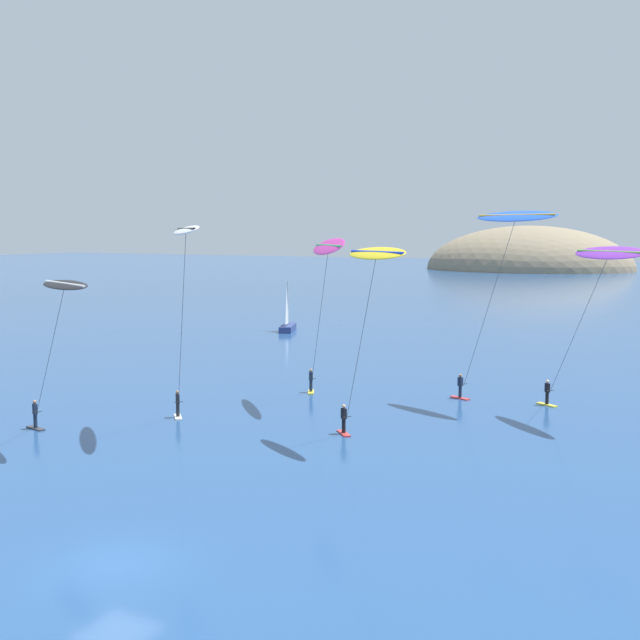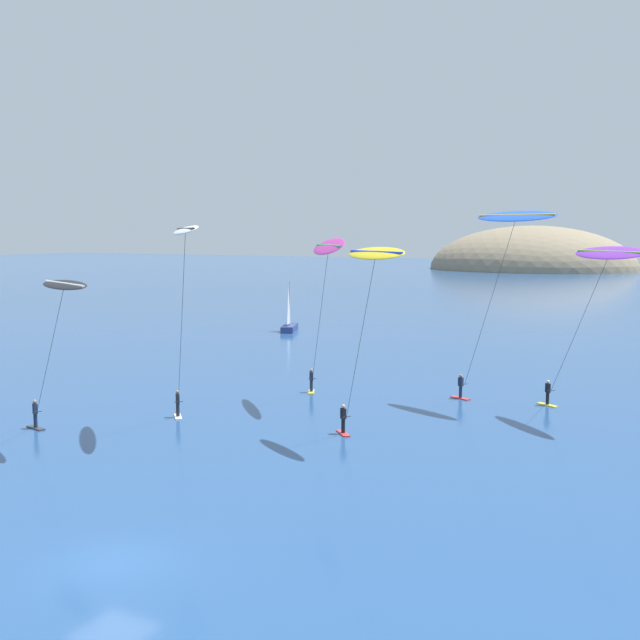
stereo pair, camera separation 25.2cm
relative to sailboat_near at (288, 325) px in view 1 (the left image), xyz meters
name	(u,v)px [view 1 (the left image)]	position (x,y,z in m)	size (l,w,h in m)	color
ground_plane	(115,564)	(27.35, -59.33, -0.64)	(600.00, 600.00, 0.00)	navy
sailboat_near	(288,325)	(0.00, 0.00, 0.00)	(3.16, 5.84, 5.70)	navy
kitesurfer_blue	(512,229)	(33.00, -28.75, 10.95)	(7.78, 3.95, 12.79)	red
kitesurfer_black	(62,298)	(14.63, -48.93, 7.31)	(8.51, 4.28, 8.95)	#2D2D33
kitesurfer_magenta	(327,256)	(22.32, -33.53, 9.22)	(6.35, 7.13, 11.06)	yellow
kitesurfer_yellow	(373,270)	(28.92, -41.14, 8.75)	(5.74, 4.18, 10.68)	red
kitesurfer_white	(185,246)	(18.86, -43.90, 9.98)	(6.71, 6.68, 11.81)	silver
kitesurfer_purple	(605,263)	(38.88, -30.22, 8.92)	(7.53, 6.99, 10.63)	yellow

